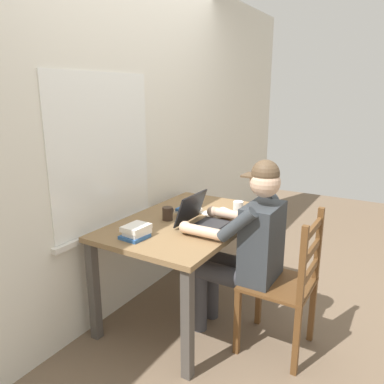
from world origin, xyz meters
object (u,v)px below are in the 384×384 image
at_px(book_stack_side, 189,210).
at_px(coffee_mug_dark, 168,213).
at_px(seated_person, 246,243).
at_px(desk, 188,232).
at_px(computer_mouse, 226,216).
at_px(coffee_mug_white, 238,208).
at_px(book_stack_main, 136,232).
at_px(landscape_photo_print, 190,203).
at_px(wooden_chair, 286,285).
at_px(laptop, 202,219).

bearing_deg(book_stack_side, coffee_mug_dark, 159.59).
bearing_deg(coffee_mug_dark, seated_person, -89.17).
height_order(desk, book_stack_side, book_stack_side).
distance_m(coffee_mug_dark, book_stack_side, 0.19).
relative_size(computer_mouse, coffee_mug_white, 0.87).
xyz_separation_m(coffee_mug_dark, book_stack_main, (-0.39, -0.02, -0.01)).
bearing_deg(computer_mouse, desk, 128.84).
distance_m(computer_mouse, book_stack_side, 0.29).
xyz_separation_m(book_stack_main, book_stack_side, (0.57, -0.05, -0.01)).
bearing_deg(seated_person, book_stack_main, 124.07).
bearing_deg(desk, seated_person, -97.97).
xyz_separation_m(coffee_mug_white, coffee_mug_dark, (-0.38, 0.39, -0.00)).
distance_m(coffee_mug_white, landscape_photo_print, 0.49).
distance_m(wooden_chair, coffee_mug_dark, 0.95).
bearing_deg(coffee_mug_dark, laptop, -88.95).
height_order(seated_person, landscape_photo_print, seated_person).
bearing_deg(book_stack_side, seated_person, -107.40).
xyz_separation_m(computer_mouse, book_stack_main, (-0.65, 0.32, 0.02)).
distance_m(computer_mouse, landscape_photo_print, 0.48).
xyz_separation_m(wooden_chair, book_stack_main, (-0.40, 0.87, 0.32)).
height_order(desk, coffee_mug_dark, coffee_mug_dark).
height_order(computer_mouse, coffee_mug_dark, coffee_mug_dark).
height_order(coffee_mug_white, book_stack_main, coffee_mug_white).
distance_m(desk, coffee_mug_white, 0.43).
distance_m(wooden_chair, coffee_mug_white, 0.71).
relative_size(computer_mouse, book_stack_side, 0.53).
xyz_separation_m(seated_person, book_stack_side, (0.17, 0.55, 0.09)).
bearing_deg(landscape_photo_print, book_stack_main, 164.82).
distance_m(laptop, book_stack_main, 0.48).
bearing_deg(book_stack_main, coffee_mug_white, -25.66).
bearing_deg(coffee_mug_dark, book_stack_main, -176.79).
bearing_deg(computer_mouse, landscape_photo_print, 65.91).
height_order(desk, laptop, laptop).
bearing_deg(laptop, book_stack_main, 146.59).
distance_m(coffee_mug_white, book_stack_main, 0.85).
relative_size(coffee_mug_white, coffee_mug_dark, 1.01).
bearing_deg(coffee_mug_dark, desk, -57.21).
xyz_separation_m(wooden_chair, coffee_mug_dark, (-0.01, 0.89, 0.33)).
bearing_deg(book_stack_main, landscape_photo_print, 7.45).
relative_size(desk, coffee_mug_white, 11.45).
bearing_deg(coffee_mug_white, seated_person, -148.63).
relative_size(coffee_mug_white, landscape_photo_print, 0.88).
bearing_deg(book_stack_side, computer_mouse, -74.24).
bearing_deg(coffee_mug_dark, computer_mouse, -53.17).
bearing_deg(coffee_mug_white, coffee_mug_dark, 133.89).
bearing_deg(wooden_chair, desk, 84.91).
xyz_separation_m(coffee_mug_white, book_stack_main, (-0.77, 0.37, -0.01)).
bearing_deg(computer_mouse, book_stack_side, 105.76).
xyz_separation_m(wooden_chair, book_stack_side, (0.17, 0.83, 0.31)).
distance_m(seated_person, wooden_chair, 0.36).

